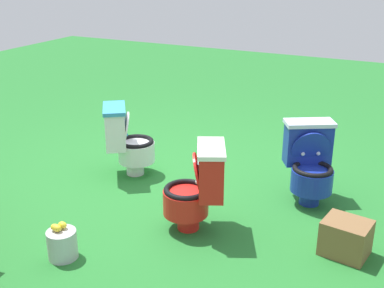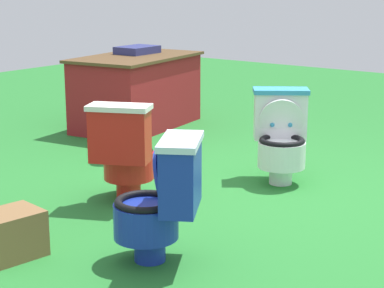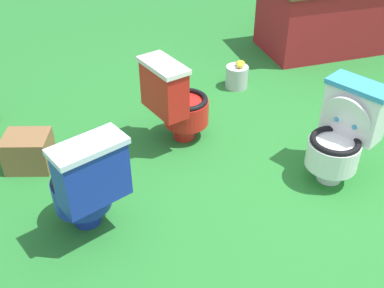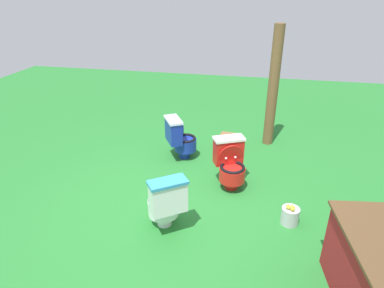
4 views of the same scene
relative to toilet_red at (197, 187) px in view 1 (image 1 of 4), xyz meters
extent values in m
plane|color=#26752D|center=(0.59, -0.68, -0.37)|extent=(14.00, 14.00, 0.00)
cylinder|color=red|center=(0.07, 0.03, -0.30)|extent=(0.24, 0.24, 0.14)
cylinder|color=red|center=(0.08, 0.04, -0.13)|extent=(0.49, 0.49, 0.20)
torus|color=black|center=(0.08, 0.04, -0.02)|extent=(0.47, 0.47, 0.04)
cylinder|color=white|center=(0.08, 0.04, -0.07)|extent=(0.32, 0.32, 0.01)
cube|color=red|center=(-0.10, -0.05, 0.13)|extent=(0.35, 0.45, 0.37)
cube|color=white|center=(-0.10, -0.05, 0.33)|extent=(0.38, 0.48, 0.04)
cube|color=#8CE0E5|center=(-0.01, 0.00, 0.18)|extent=(0.05, 0.10, 0.08)
cylinder|color=red|center=(-0.01, 0.00, 0.12)|extent=(0.23, 0.35, 0.35)
sphere|color=white|center=(-0.03, 0.06, 0.08)|extent=(0.04, 0.04, 0.04)
sphere|color=white|center=(0.03, -0.06, 0.08)|extent=(0.04, 0.04, 0.04)
cylinder|color=white|center=(1.04, -0.69, -0.30)|extent=(0.25, 0.25, 0.14)
cylinder|color=white|center=(1.03, -0.70, -0.13)|extent=(0.52, 0.52, 0.20)
torus|color=black|center=(1.03, -0.70, -0.02)|extent=(0.49, 0.49, 0.04)
cylinder|color=#338CBF|center=(1.03, -0.70, -0.07)|extent=(0.33, 0.33, 0.01)
cube|color=white|center=(1.19, -0.59, 0.13)|extent=(0.39, 0.44, 0.37)
cube|color=#338CBF|center=(1.19, -0.59, 0.33)|extent=(0.43, 0.48, 0.04)
cube|color=#8CE0E5|center=(1.11, -0.65, 0.18)|extent=(0.07, 0.09, 0.08)
cylinder|color=white|center=(1.11, -0.64, 0.12)|extent=(0.28, 0.34, 0.35)
sphere|color=#338CBF|center=(1.14, -0.70, 0.08)|extent=(0.04, 0.04, 0.04)
sphere|color=#338CBF|center=(1.06, -0.59, 0.08)|extent=(0.04, 0.04, 0.04)
cylinder|color=#192D9E|center=(-0.72, -0.84, -0.30)|extent=(0.25, 0.25, 0.14)
cylinder|color=#192D9E|center=(-0.73, -0.83, -0.13)|extent=(0.51, 0.51, 0.20)
torus|color=black|center=(-0.73, -0.83, -0.02)|extent=(0.48, 0.48, 0.04)
cylinder|color=silver|center=(-0.73, -0.83, -0.07)|extent=(0.33, 0.33, 0.01)
cube|color=#192D9E|center=(-0.63, -1.00, 0.13)|extent=(0.45, 0.37, 0.37)
cube|color=silver|center=(-0.63, -1.00, 0.33)|extent=(0.48, 0.40, 0.04)
cube|color=#8CE0E5|center=(-0.68, -0.91, 0.18)|extent=(0.10, 0.06, 0.08)
cylinder|color=#192D9E|center=(-0.68, -0.91, 0.12)|extent=(0.35, 0.25, 0.35)
sphere|color=silver|center=(-0.74, -0.94, 0.08)|extent=(0.04, 0.04, 0.04)
sphere|color=silver|center=(-0.62, -0.87, 0.08)|extent=(0.04, 0.04, 0.04)
cube|color=brown|center=(-1.15, -0.16, -0.24)|extent=(0.37, 0.33, 0.27)
cylinder|color=#B7B7BF|center=(0.71, 0.82, -0.26)|extent=(0.22, 0.22, 0.22)
ellipsoid|color=yellow|center=(0.73, 0.83, -0.12)|extent=(0.07, 0.05, 0.05)
ellipsoid|color=yellow|center=(0.73, 0.78, -0.12)|extent=(0.07, 0.05, 0.05)
ellipsoid|color=yellow|center=(0.75, 0.83, -0.12)|extent=(0.07, 0.05, 0.05)
camera|label=1|loc=(-1.54, 3.18, 1.74)|focal=46.01mm
camera|label=2|loc=(-3.49, -3.23, 1.21)|focal=63.87mm
camera|label=3|loc=(-0.40, -3.15, 1.83)|focal=43.33mm
camera|label=4|loc=(4.19, 0.32, 2.32)|focal=31.22mm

